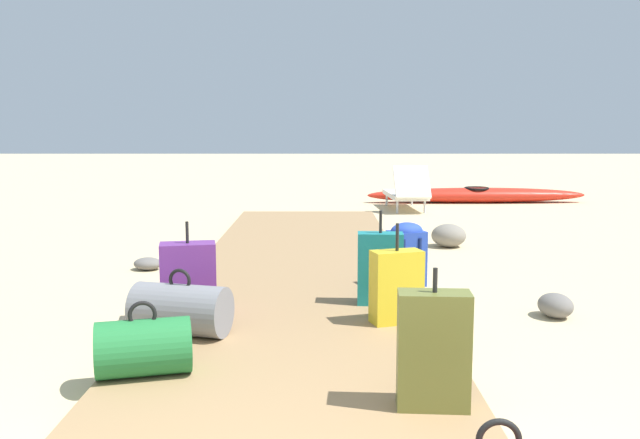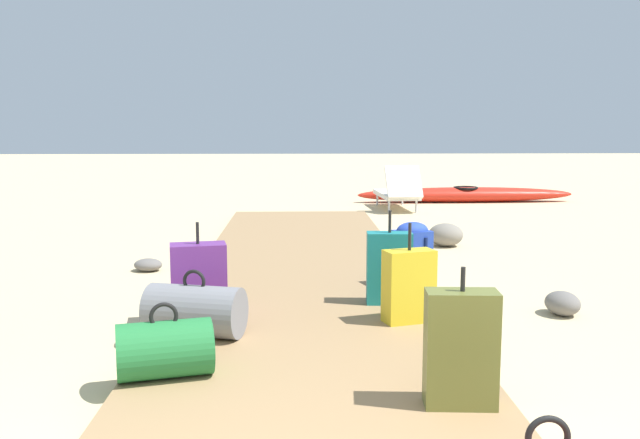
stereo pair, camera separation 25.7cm
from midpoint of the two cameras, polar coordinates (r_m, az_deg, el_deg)
The scene contains 14 objects.
ground_plane at distance 5.71m, azimuth -0.55°, elevation -7.50°, with size 60.00×60.00×0.00m, color #D1BA8C.
boardwalk at distance 6.64m, azimuth -0.44°, elevation -4.94°, with size 2.15×9.64×0.08m, color #9E7A51.
suitcase_olive at distance 3.60m, azimuth 11.70°, elevation -10.67°, with size 0.38×0.20×0.73m.
suitcase_teal at distance 5.54m, azimuth 6.55°, elevation -4.09°, with size 0.37×0.20×0.76m.
backpack_blue at distance 6.18m, azimuth 8.60°, elevation -2.75°, with size 0.37×0.30×0.58m.
duffel_bag_grey at distance 4.81m, azimuth -9.87°, elevation -7.40°, with size 0.72×0.51×0.46m.
suitcase_yellow at distance 5.04m, azimuth 8.05°, elevation -5.58°, with size 0.40×0.28×0.74m.
suitcase_purple at distance 5.33m, azimuth -9.40°, elevation -4.83°, with size 0.45×0.30×0.71m.
duffel_bag_green at distance 4.10m, azimuth -12.58°, elevation -10.36°, with size 0.60×0.45×0.44m.
lounge_chair at distance 12.27m, azimuth 8.04°, elevation 2.30°, with size 0.70×1.55×0.81m.
kayak at distance 13.72m, azimuth 13.64°, elevation 1.99°, with size 4.29×0.63×0.30m.
rock_right_mid at distance 5.81m, azimuth 20.47°, elevation -6.76°, with size 0.32×0.26×0.19m, color slate.
rock_left_near at distance 7.40m, azimuth -13.06°, elevation -3.61°, with size 0.26×0.30×0.13m, color slate.
rock_right_far at distance 8.69m, azimuth 11.72°, elevation -1.33°, with size 0.41×0.43×0.29m, color gray.
Camera 1 is at (0.20, -1.65, 1.52)m, focal length 38.31 mm.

